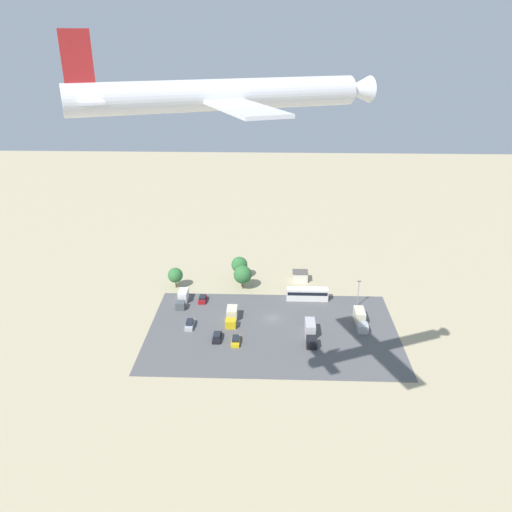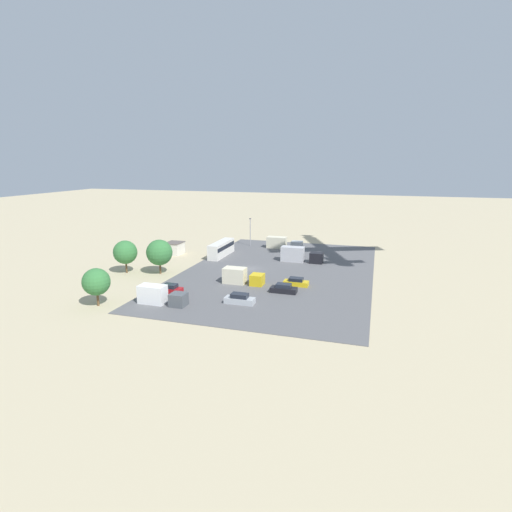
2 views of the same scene
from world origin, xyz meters
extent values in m
plane|color=tan|center=(0.00, 0.00, 0.00)|extent=(400.00, 400.00, 0.00)
cube|color=#565659|center=(0.00, 6.11, 0.04)|extent=(59.76, 37.04, 0.08)
cube|color=silver|center=(-7.83, -21.62, 1.39)|extent=(4.21, 3.54, 2.78)
cube|color=#59514C|center=(-7.83, -21.62, 2.84)|extent=(4.45, 3.78, 0.12)
cube|color=silver|center=(-9.19, -10.07, 1.76)|extent=(11.07, 2.49, 3.36)
cube|color=black|center=(-9.19, -10.07, 2.36)|extent=(10.62, 2.53, 0.94)
cube|color=black|center=(12.99, 10.16, 0.53)|extent=(1.90, 4.49, 0.89)
cube|color=#1E232D|center=(12.99, 10.16, 1.30)|extent=(1.59, 2.52, 0.65)
cube|color=gold|center=(8.53, 11.41, 0.50)|extent=(1.87, 4.44, 0.84)
cube|color=#1E232D|center=(8.53, 11.41, 1.23)|extent=(1.57, 2.48, 0.61)
cube|color=maroon|center=(18.82, -8.18, 0.53)|extent=(1.92, 4.02, 0.91)
cube|color=#1E232D|center=(18.82, -8.18, 1.32)|extent=(1.62, 2.25, 0.66)
cube|color=#ADB2B7|center=(20.20, 4.75, 0.55)|extent=(1.87, 4.74, 0.93)
cube|color=#1E232D|center=(20.20, 4.75, 1.35)|extent=(1.57, 2.65, 0.68)
cube|color=#4C5156|center=(24.01, -3.91, 1.09)|extent=(2.30, 2.39, 2.02)
cube|color=white|center=(24.01, -8.42, 1.52)|extent=(2.30, 4.24, 2.88)
cube|color=#ADB2B7|center=(-21.54, 5.57, 1.09)|extent=(2.45, 2.79, 2.01)
cube|color=beige|center=(-21.54, 0.30, 1.52)|extent=(2.45, 4.95, 2.88)
cube|color=gold|center=(10.22, 4.62, 1.08)|extent=(2.56, 2.28, 1.99)
cube|color=beige|center=(10.22, 0.32, 1.50)|extent=(2.56, 4.05, 2.85)
cube|color=black|center=(-8.86, 12.44, 1.23)|extent=(2.34, 2.82, 2.31)
cube|color=#B2B2B7|center=(-8.86, 7.11, 1.73)|extent=(2.34, 5.02, 3.29)
cylinder|color=brown|center=(9.86, -22.92, 1.23)|extent=(0.36, 0.36, 2.47)
sphere|color=#337038|center=(9.86, -22.92, 4.23)|extent=(4.70, 4.70, 4.70)
cylinder|color=brown|center=(27.39, -16.00, 1.14)|extent=(0.36, 0.36, 2.28)
sphere|color=#337038|center=(27.39, -16.00, 3.86)|extent=(4.22, 4.22, 4.22)
cylinder|color=brown|center=(8.48, -16.07, 1.21)|extent=(0.36, 0.36, 2.41)
sphere|color=#337038|center=(8.48, -16.07, 4.33)|extent=(5.12, 5.12, 5.12)
cylinder|color=gray|center=(-22.17, -7.04, 3.59)|extent=(0.20, 0.20, 7.03)
cube|color=#4C4C51|center=(-22.17, -7.04, 7.29)|extent=(0.90, 0.28, 0.20)
cylinder|color=white|center=(6.39, 52.04, 58.90)|extent=(31.25, 15.78, 3.33)
cone|color=white|center=(-9.50, 45.29, 58.90)|extent=(4.61, 4.34, 3.16)
cube|color=white|center=(6.39, 52.04, 58.40)|extent=(15.63, 28.74, 0.36)
cube|color=white|center=(18.97, 57.38, 59.07)|extent=(6.16, 10.47, 0.24)
cube|color=#B22323|center=(19.57, 57.63, 62.85)|extent=(2.80, 1.40, 5.21)
camera|label=1|loc=(0.40, 108.86, 64.50)|focal=35.00mm
camera|label=2|loc=(76.22, 24.48, 21.87)|focal=28.00mm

